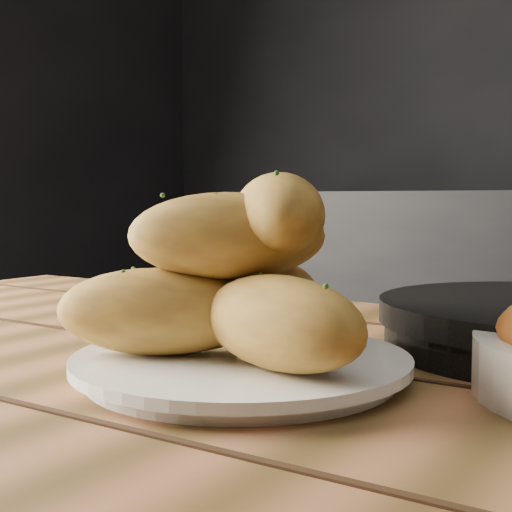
{
  "coord_description": "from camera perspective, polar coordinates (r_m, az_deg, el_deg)",
  "views": [
    {
      "loc": [
        -0.33,
        -0.06,
        0.88
      ],
      "look_at": [
        -0.63,
        0.39,
        0.84
      ],
      "focal_mm": 50.0,
      "sensor_mm": 36.0,
      "label": 1
    }
  ],
  "objects": [
    {
      "name": "bread_rolls",
      "position": [
        0.53,
        -2.12,
        -2.21
      ],
      "size": [
        0.26,
        0.23,
        0.14
      ],
      "color": "gold",
      "rests_on": "plate"
    },
    {
      "name": "plate",
      "position": [
        0.53,
        -1.19,
        -8.77
      ],
      "size": [
        0.25,
        0.25,
        0.02
      ],
      "color": "white",
      "rests_on": "table"
    }
  ]
}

